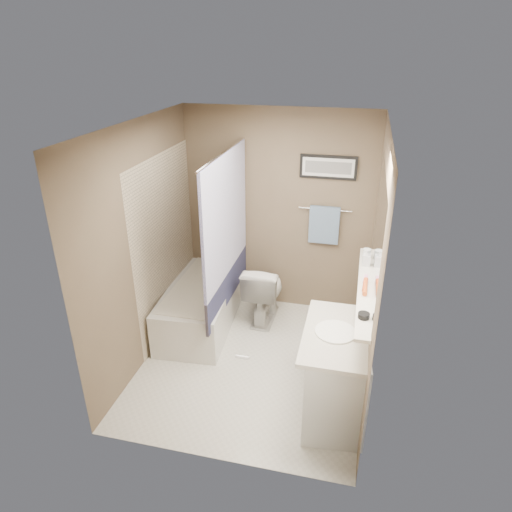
% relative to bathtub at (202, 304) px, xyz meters
% --- Properties ---
extents(ground, '(2.50, 2.50, 0.00)m').
position_rel_bathtub_xyz_m(ground, '(0.75, -0.57, -0.25)').
color(ground, silver).
rests_on(ground, ground).
extents(ceiling, '(2.20, 2.50, 0.04)m').
position_rel_bathtub_xyz_m(ceiling, '(0.75, -0.57, 2.13)').
color(ceiling, silver).
rests_on(ceiling, wall_back).
extents(wall_back, '(2.20, 0.04, 2.40)m').
position_rel_bathtub_xyz_m(wall_back, '(0.75, 0.66, 0.95)').
color(wall_back, brown).
rests_on(wall_back, ground).
extents(wall_front, '(2.20, 0.04, 2.40)m').
position_rel_bathtub_xyz_m(wall_front, '(0.75, -1.80, 0.95)').
color(wall_front, brown).
rests_on(wall_front, ground).
extents(wall_left, '(0.04, 2.50, 2.40)m').
position_rel_bathtub_xyz_m(wall_left, '(-0.33, -0.57, 0.95)').
color(wall_left, brown).
rests_on(wall_left, ground).
extents(wall_right, '(0.04, 2.50, 2.40)m').
position_rel_bathtub_xyz_m(wall_right, '(1.83, -0.57, 0.95)').
color(wall_right, brown).
rests_on(wall_right, ground).
extents(tile_surround, '(0.02, 1.55, 2.00)m').
position_rel_bathtub_xyz_m(tile_surround, '(-0.34, -0.07, 0.75)').
color(tile_surround, '#C3B194').
rests_on(tile_surround, wall_left).
extents(curtain_rod, '(0.02, 1.55, 0.02)m').
position_rel_bathtub_xyz_m(curtain_rod, '(0.35, -0.07, 1.80)').
color(curtain_rod, silver).
rests_on(curtain_rod, wall_left).
extents(curtain_upper, '(0.03, 1.45, 1.28)m').
position_rel_bathtub_xyz_m(curtain_upper, '(0.35, -0.07, 1.15)').
color(curtain_upper, white).
rests_on(curtain_upper, curtain_rod).
extents(curtain_lower, '(0.03, 1.45, 0.36)m').
position_rel_bathtub_xyz_m(curtain_lower, '(0.35, -0.07, 0.33)').
color(curtain_lower, '#292B4D').
rests_on(curtain_lower, curtain_rod).
extents(mirror, '(0.02, 1.60, 1.00)m').
position_rel_bathtub_xyz_m(mirror, '(1.84, -0.72, 1.37)').
color(mirror, silver).
rests_on(mirror, wall_right).
extents(shelf, '(0.12, 1.60, 0.03)m').
position_rel_bathtub_xyz_m(shelf, '(1.79, -0.72, 0.85)').
color(shelf, silver).
rests_on(shelf, wall_right).
extents(towel_bar, '(0.60, 0.02, 0.02)m').
position_rel_bathtub_xyz_m(towel_bar, '(1.30, 0.64, 1.05)').
color(towel_bar, silver).
rests_on(towel_bar, wall_back).
extents(towel, '(0.34, 0.05, 0.44)m').
position_rel_bathtub_xyz_m(towel, '(1.30, 0.62, 0.87)').
color(towel, '#8FB0D0').
rests_on(towel, towel_bar).
extents(art_frame, '(0.62, 0.02, 0.26)m').
position_rel_bathtub_xyz_m(art_frame, '(1.30, 0.66, 1.53)').
color(art_frame, black).
rests_on(art_frame, wall_back).
extents(art_mat, '(0.56, 0.00, 0.20)m').
position_rel_bathtub_xyz_m(art_mat, '(1.30, 0.65, 1.53)').
color(art_mat, white).
rests_on(art_mat, art_frame).
extents(art_image, '(0.50, 0.00, 0.13)m').
position_rel_bathtub_xyz_m(art_image, '(1.30, 0.64, 1.53)').
color(art_image, '#595959').
rests_on(art_image, art_mat).
extents(door, '(0.80, 0.02, 2.00)m').
position_rel_bathtub_xyz_m(door, '(1.30, -1.81, 0.75)').
color(door, silver).
rests_on(door, wall_front).
extents(door_handle, '(0.10, 0.02, 0.02)m').
position_rel_bathtub_xyz_m(door_handle, '(0.97, -1.76, 0.75)').
color(door_handle, silver).
rests_on(door_handle, door).
extents(bathtub, '(0.80, 1.54, 0.50)m').
position_rel_bathtub_xyz_m(bathtub, '(0.00, 0.00, 0.00)').
color(bathtub, silver).
rests_on(bathtub, ground).
extents(tub_rim, '(0.56, 1.36, 0.02)m').
position_rel_bathtub_xyz_m(tub_rim, '(-0.00, 0.00, 0.25)').
color(tub_rim, silver).
rests_on(tub_rim, bathtub).
extents(toilet, '(0.42, 0.72, 0.73)m').
position_rel_bathtub_xyz_m(toilet, '(0.68, 0.28, 0.12)').
color(toilet, silver).
rests_on(toilet, ground).
extents(vanity, '(0.58, 0.94, 0.80)m').
position_rel_bathtub_xyz_m(vanity, '(1.60, -1.07, 0.15)').
color(vanity, silver).
rests_on(vanity, ground).
extents(countertop, '(0.54, 0.96, 0.04)m').
position_rel_bathtub_xyz_m(countertop, '(1.59, -1.07, 0.57)').
color(countertop, beige).
rests_on(countertop, vanity).
extents(sink_basin, '(0.34, 0.34, 0.01)m').
position_rel_bathtub_xyz_m(sink_basin, '(1.58, -1.07, 0.60)').
color(sink_basin, white).
rests_on(sink_basin, countertop).
extents(faucet_spout, '(0.02, 0.02, 0.10)m').
position_rel_bathtub_xyz_m(faucet_spout, '(1.78, -1.07, 0.64)').
color(faucet_spout, white).
rests_on(faucet_spout, countertop).
extents(faucet_knob, '(0.05, 0.05, 0.05)m').
position_rel_bathtub_xyz_m(faucet_knob, '(1.78, -0.97, 0.62)').
color(faucet_knob, silver).
rests_on(faucet_knob, countertop).
extents(candle_bowl_near, '(0.09, 0.09, 0.04)m').
position_rel_bathtub_xyz_m(candle_bowl_near, '(1.79, -1.23, 0.89)').
color(candle_bowl_near, black).
rests_on(candle_bowl_near, shelf).
extents(hair_brush_front, '(0.04, 0.22, 0.04)m').
position_rel_bathtub_xyz_m(hair_brush_front, '(1.79, -0.79, 0.89)').
color(hair_brush_front, '#D3541D').
rests_on(hair_brush_front, shelf).
extents(hair_brush_back, '(0.05, 0.22, 0.04)m').
position_rel_bathtub_xyz_m(hair_brush_back, '(1.79, -0.74, 0.89)').
color(hair_brush_back, '#CC491C').
rests_on(hair_brush_back, shelf).
extents(pink_comb, '(0.04, 0.16, 0.01)m').
position_rel_bathtub_xyz_m(pink_comb, '(1.79, -0.59, 0.87)').
color(pink_comb, pink).
rests_on(pink_comb, shelf).
extents(glass_jar, '(0.08, 0.08, 0.10)m').
position_rel_bathtub_xyz_m(glass_jar, '(1.79, -0.16, 0.92)').
color(glass_jar, white).
rests_on(glass_jar, shelf).
extents(soap_bottle, '(0.07, 0.08, 0.16)m').
position_rel_bathtub_xyz_m(soap_bottle, '(1.79, -0.30, 0.95)').
color(soap_bottle, '#999999').
rests_on(soap_bottle, shelf).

